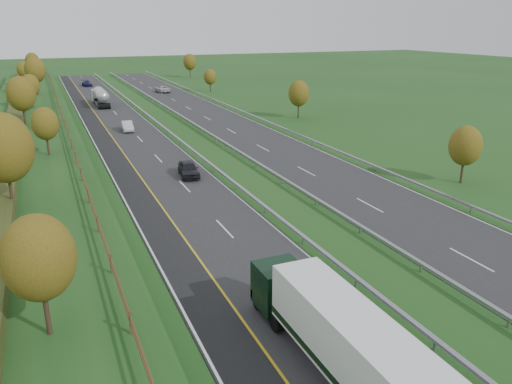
# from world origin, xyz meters

# --- Properties ---
(ground) EXTENTS (400.00, 400.00, 0.00)m
(ground) POSITION_xyz_m (8.00, 55.00, 0.00)
(ground) COLOR #1B4418
(ground) RESTS_ON ground
(near_carriageway) EXTENTS (10.50, 200.00, 0.04)m
(near_carriageway) POSITION_xyz_m (0.00, 60.00, 0.02)
(near_carriageway) COLOR #242427
(near_carriageway) RESTS_ON ground
(far_carriageway) EXTENTS (10.50, 200.00, 0.04)m
(far_carriageway) POSITION_xyz_m (16.50, 60.00, 0.02)
(far_carriageway) COLOR #242427
(far_carriageway) RESTS_ON ground
(hard_shoulder) EXTENTS (3.00, 200.00, 0.04)m
(hard_shoulder) POSITION_xyz_m (-3.75, 60.00, 0.02)
(hard_shoulder) COLOR black
(hard_shoulder) RESTS_ON ground
(lane_markings) EXTENTS (26.75, 200.00, 0.01)m
(lane_markings) POSITION_xyz_m (6.40, 59.88, 0.05)
(lane_markings) COLOR silver
(lane_markings) RESTS_ON near_carriageway
(embankment_left) EXTENTS (12.00, 200.00, 2.00)m
(embankment_left) POSITION_xyz_m (-13.00, 60.00, 1.00)
(embankment_left) COLOR #1B4418
(embankment_left) RESTS_ON ground
(hedge_left) EXTENTS (2.20, 180.00, 1.10)m
(hedge_left) POSITION_xyz_m (-15.00, 60.00, 2.55)
(hedge_left) COLOR #273515
(hedge_left) RESTS_ON embankment_left
(fence_left) EXTENTS (0.12, 189.06, 1.20)m
(fence_left) POSITION_xyz_m (-8.50, 59.59, 2.73)
(fence_left) COLOR #422B19
(fence_left) RESTS_ON embankment_left
(median_barrier_near) EXTENTS (0.32, 200.00, 0.71)m
(median_barrier_near) POSITION_xyz_m (5.70, 60.00, 0.61)
(median_barrier_near) COLOR gray
(median_barrier_near) RESTS_ON ground
(median_barrier_far) EXTENTS (0.32, 200.00, 0.71)m
(median_barrier_far) POSITION_xyz_m (10.80, 60.00, 0.61)
(median_barrier_far) COLOR gray
(median_barrier_far) RESTS_ON ground
(outer_barrier_far) EXTENTS (0.32, 200.00, 0.71)m
(outer_barrier_far) POSITION_xyz_m (22.30, 60.00, 0.62)
(outer_barrier_far) COLOR gray
(outer_barrier_far) RESTS_ON ground
(trees_left) EXTENTS (6.64, 164.30, 7.66)m
(trees_left) POSITION_xyz_m (-12.64, 56.63, 6.37)
(trees_left) COLOR #2D2116
(trees_left) RESTS_ON embankment_left
(trees_far) EXTENTS (8.45, 118.60, 7.12)m
(trees_far) POSITION_xyz_m (29.80, 89.21, 4.25)
(trees_far) COLOR #2D2116
(trees_far) RESTS_ON ground
(box_lorry) EXTENTS (2.58, 16.28, 4.06)m
(box_lorry) POSITION_xyz_m (-0.04, 3.06, 2.33)
(box_lorry) COLOR black
(box_lorry) RESTS_ON near_carriageway
(road_tanker) EXTENTS (2.40, 11.22, 3.46)m
(road_tanker) POSITION_xyz_m (-0.01, 93.28, 1.86)
(road_tanker) COLOR silver
(road_tanker) RESTS_ON near_carriageway
(car_dark_near) EXTENTS (2.44, 4.94, 1.62)m
(car_dark_near) POSITION_xyz_m (2.64, 38.35, 0.85)
(car_dark_near) COLOR black
(car_dark_near) RESTS_ON near_carriageway
(car_silver_mid) EXTENTS (1.83, 4.60, 1.49)m
(car_silver_mid) POSITION_xyz_m (0.60, 65.44, 0.78)
(car_silver_mid) COLOR silver
(car_silver_mid) RESTS_ON near_carriageway
(car_small_far) EXTENTS (2.50, 5.09, 1.42)m
(car_small_far) POSITION_xyz_m (0.56, 128.85, 0.75)
(car_small_far) COLOR #1B1647
(car_small_far) RESTS_ON near_carriageway
(car_oncoming) EXTENTS (3.06, 5.84, 1.57)m
(car_oncoming) POSITION_xyz_m (16.09, 108.55, 0.82)
(car_oncoming) COLOR silver
(car_oncoming) RESTS_ON far_carriageway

